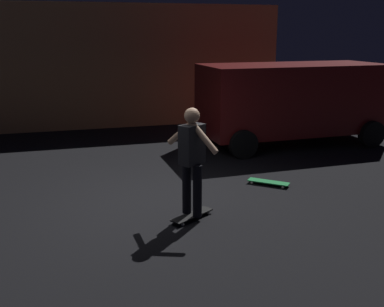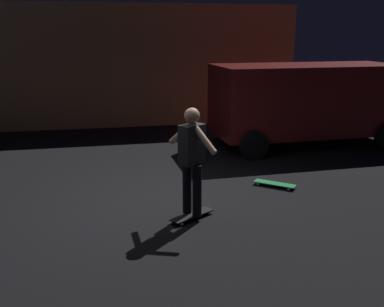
# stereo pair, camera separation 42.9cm
# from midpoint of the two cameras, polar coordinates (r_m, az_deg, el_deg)

# --- Properties ---
(ground_plane) EXTENTS (28.00, 28.00, 0.00)m
(ground_plane) POSITION_cam_midpoint_polar(r_m,az_deg,el_deg) (7.70, -2.82, -6.19)
(ground_plane) COLOR black
(low_building) EXTENTS (12.80, 4.13, 3.62)m
(low_building) POSITION_cam_midpoint_polar(r_m,az_deg,el_deg) (15.58, -12.22, 11.21)
(low_building) COLOR tan
(low_building) RESTS_ON ground_plane
(parked_van) EXTENTS (4.66, 2.31, 2.03)m
(parked_van) POSITION_cam_midpoint_polar(r_m,az_deg,el_deg) (11.74, 15.36, 6.61)
(parked_van) COLOR maroon
(parked_van) RESTS_ON ground_plane
(skateboard_ridden) EXTENTS (0.77, 0.58, 0.07)m
(skateboard_ridden) POSITION_cam_midpoint_polar(r_m,az_deg,el_deg) (7.02, 1.77, -7.88)
(skateboard_ridden) COLOR black
(skateboard_ridden) RESTS_ON ground_plane
(skateboard_spare) EXTENTS (0.72, 0.66, 0.07)m
(skateboard_spare) POSITION_cam_midpoint_polar(r_m,az_deg,el_deg) (8.59, 11.90, -3.82)
(skateboard_spare) COLOR green
(skateboard_spare) RESTS_ON ground_plane
(skater) EXTENTS (0.59, 0.88, 1.67)m
(skater) POSITION_cam_midpoint_polar(r_m,az_deg,el_deg) (6.69, 1.84, -0.13)
(skater) COLOR black
(skater) RESTS_ON skateboard_ridden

